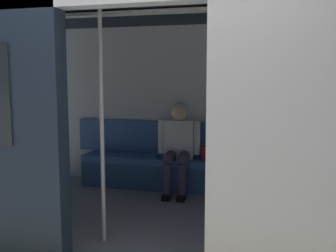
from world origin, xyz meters
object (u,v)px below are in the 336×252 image
Objects in this scene: person_seated at (178,142)px; grab_pole_door at (102,124)px; book at (152,155)px; train_car at (167,73)px; handbag at (212,153)px; bench_seat at (195,167)px.

grab_pole_door is (0.28, 1.71, 0.42)m from person_seated.
book is (0.38, -0.06, -0.21)m from person_seated.
train_car is 1.52m from handbag.
person_seated is 0.44m from book.
bench_seat is at bearing 170.35° from book.
bench_seat is (-0.08, -1.06, -1.20)m from train_car.
train_car is 1.33m from person_seated.
bench_seat is at bearing -105.35° from grab_pole_door.
handbag is at bearing -171.91° from bench_seat.
handbag is at bearing -105.53° from train_car.
grab_pole_door is at bearing 60.27° from train_car.
handbag is 1.18× the size of book.
train_car is at bearing 74.47° from handbag.
train_car reaches higher than book.
train_car is 1.60m from bench_seat.
train_car is 5.53× the size of person_seated.
bench_seat is 13.98× the size of book.
train_car is 2.98× the size of grab_pole_door.
person_seated is (0.12, -1.00, -0.87)m from train_car.
person_seated is at bearing -82.92° from train_car.
grab_pole_door reaches higher than book.
bench_seat is at bearing 8.09° from handbag.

